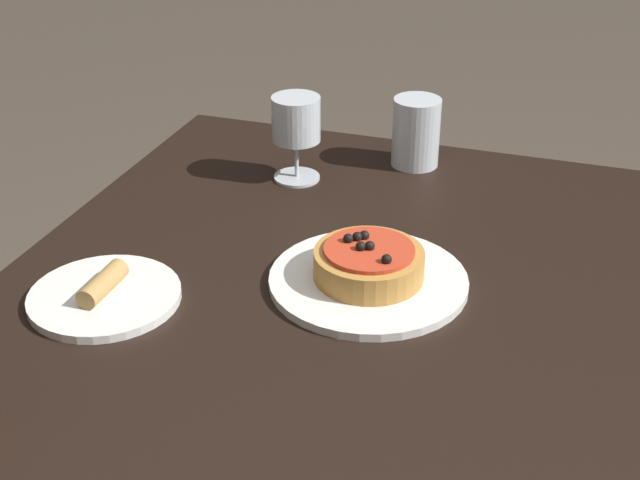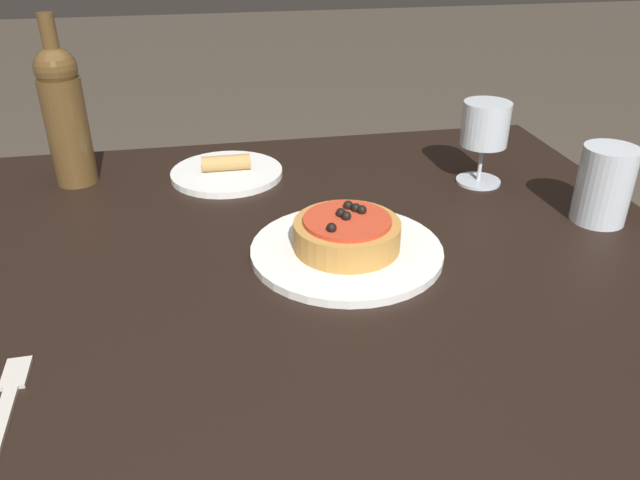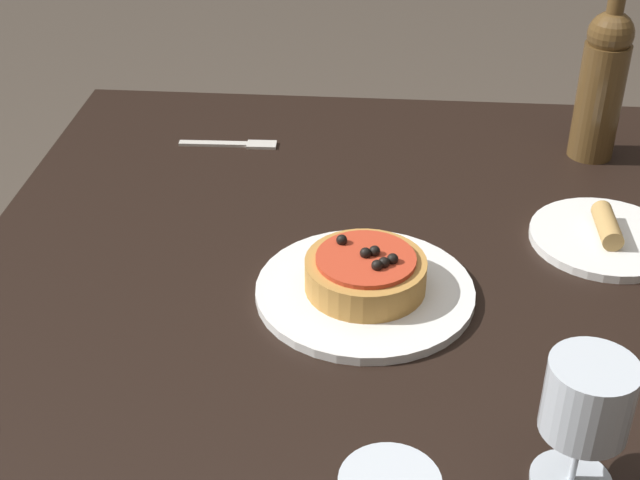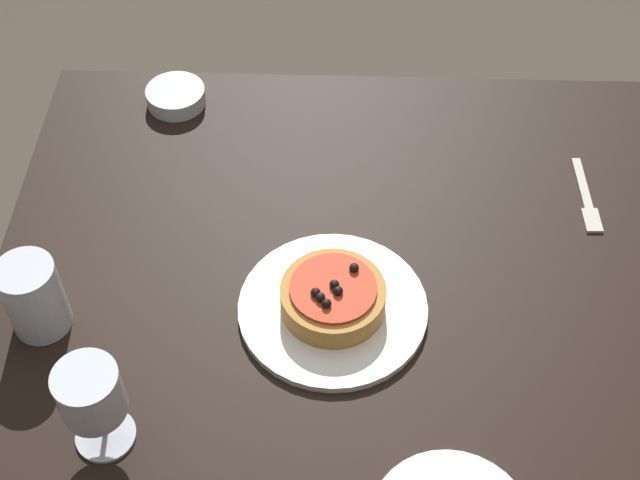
# 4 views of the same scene
# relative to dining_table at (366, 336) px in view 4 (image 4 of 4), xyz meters

# --- Properties ---
(dining_table) EXTENTS (1.13, 1.03, 0.70)m
(dining_table) POSITION_rel_dining_table_xyz_m (0.00, 0.00, 0.00)
(dining_table) COLOR black
(dining_table) RESTS_ON ground_plane
(dinner_plate) EXTENTS (0.27, 0.27, 0.01)m
(dinner_plate) POSITION_rel_dining_table_xyz_m (-0.05, -0.01, 0.09)
(dinner_plate) COLOR white
(dinner_plate) RESTS_ON dining_table
(pizza) EXTENTS (0.15, 0.15, 0.06)m
(pizza) POSITION_rel_dining_table_xyz_m (-0.05, -0.01, 0.12)
(pizza) COLOR #BC843D
(pizza) RESTS_ON dinner_plate
(wine_glass) EXTENTS (0.08, 0.08, 0.15)m
(wine_glass) POSITION_rel_dining_table_xyz_m (-0.34, -0.22, 0.19)
(wine_glass) COLOR silver
(wine_glass) RESTS_ON dining_table
(water_cup) EXTENTS (0.08, 0.08, 0.12)m
(water_cup) POSITION_rel_dining_table_xyz_m (-0.47, -0.05, 0.15)
(water_cup) COLOR silver
(water_cup) RESTS_ON dining_table
(side_bowl) EXTENTS (0.10, 0.10, 0.03)m
(side_bowl) POSITION_rel_dining_table_xyz_m (-0.34, 0.43, 0.10)
(side_bowl) COLOR silver
(side_bowl) RESTS_ON dining_table
(fork) EXTENTS (0.03, 0.16, 0.00)m
(fork) POSITION_rel_dining_table_xyz_m (0.35, 0.22, 0.09)
(fork) COLOR beige
(fork) RESTS_ON dining_table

